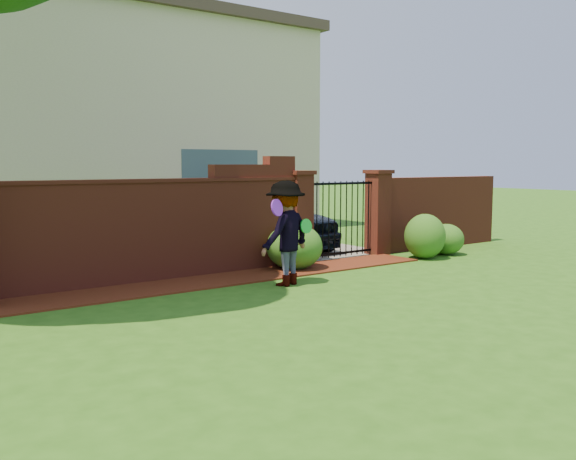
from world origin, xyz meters
TOP-DOWN VIEW (x-y plane):
  - ground at (0.00, 0.00)m, footprint 80.00×80.00m
  - mulch_bed at (-0.95, 3.34)m, footprint 11.10×1.08m
  - brick_wall at (-2.01, 4.00)m, footprint 8.70×0.31m
  - brick_wall_return at (6.60, 4.00)m, footprint 4.00×0.25m
  - pillar_left at (2.40, 4.00)m, footprint 0.50×0.50m
  - pillar_right at (4.60, 4.00)m, footprint 0.50×0.50m
  - iron_gate at (3.50, 4.00)m, footprint 1.78×0.03m
  - driveway at (3.50, 8.00)m, footprint 3.20×8.00m
  - house at (1.00, 12.00)m, footprint 12.40×6.40m
  - car at (3.29, 6.16)m, footprint 2.25×4.55m
  - shrub_left at (1.90, 3.49)m, footprint 1.08×1.08m
  - shrub_middle at (4.95, 2.94)m, footprint 0.87×0.87m
  - shrub_right at (5.78, 3.04)m, footprint 0.77×0.77m
  - man at (0.88, 2.34)m, footprint 1.27×0.95m
  - frisbee_purple at (0.55, 2.16)m, footprint 0.29×0.17m
  - frisbee_green at (1.20, 2.24)m, footprint 0.25×0.08m

SIDE VIEW (x-z plane):
  - ground at x=0.00m, z-range -0.01..0.00m
  - driveway at x=3.50m, z-range 0.00..0.01m
  - mulch_bed at x=-0.95m, z-range 0.00..0.03m
  - shrub_right at x=5.78m, z-range 0.00..0.69m
  - shrub_left at x=1.90m, z-range 0.00..0.88m
  - shrub_middle at x=4.95m, z-range 0.00..0.96m
  - car at x=3.29m, z-range 0.00..1.49m
  - brick_wall_return at x=6.60m, z-range 0.00..1.70m
  - iron_gate at x=3.50m, z-range 0.05..1.65m
  - man at x=0.88m, z-range 0.00..1.74m
  - brick_wall at x=-2.01m, z-range -0.15..2.01m
  - pillar_left at x=2.40m, z-range 0.02..1.90m
  - pillar_right at x=4.60m, z-range 0.02..1.90m
  - frisbee_green at x=1.20m, z-range 0.86..1.10m
  - frisbee_purple at x=0.55m, z-range 1.18..1.46m
  - house at x=1.00m, z-range 0.01..6.31m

